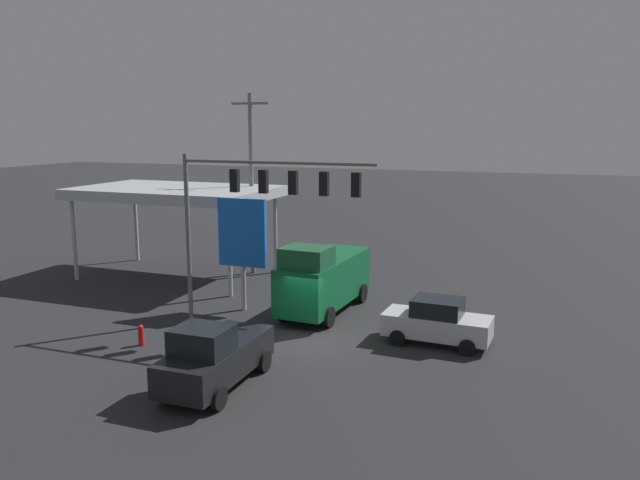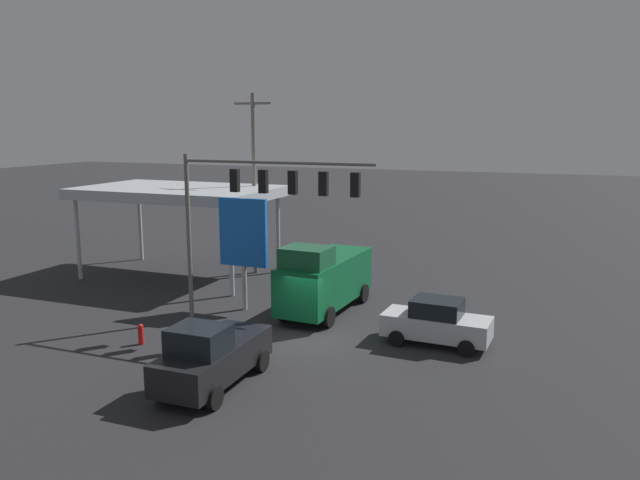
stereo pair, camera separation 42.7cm
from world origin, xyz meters
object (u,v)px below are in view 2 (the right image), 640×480
at_px(pickup_parked, 211,356).
at_px(delivery_truck, 324,278).
at_px(price_sign, 243,235).
at_px(utility_pole, 254,180).
at_px(traffic_signal_assembly, 261,196).
at_px(sedan_waiting, 436,322).
at_px(fire_hydrant, 141,334).

xyz_separation_m(pickup_parked, delivery_truck, (-0.50, -9.60, 0.58)).
bearing_deg(price_sign, delivery_truck, -165.43).
xyz_separation_m(utility_pole, pickup_parked, (-6.38, 15.77, -4.60)).
relative_size(traffic_signal_assembly, sedan_waiting, 1.99).
bearing_deg(utility_pole, delivery_truck, 138.08).
bearing_deg(delivery_truck, pickup_parked, 0.20).
relative_size(utility_pole, delivery_truck, 1.57).
distance_m(sedan_waiting, fire_hydrant, 12.30).
bearing_deg(utility_pole, pickup_parked, 112.01).
height_order(utility_pole, sedan_waiting, utility_pole).
bearing_deg(pickup_parked, sedan_waiting, 137.76).
distance_m(utility_pole, sedan_waiting, 16.19).
bearing_deg(pickup_parked, utility_pole, -158.00).
bearing_deg(traffic_signal_assembly, sedan_waiting, -172.91).
xyz_separation_m(sedan_waiting, delivery_truck, (5.96, -2.49, 0.74)).
xyz_separation_m(traffic_signal_assembly, pickup_parked, (-1.11, 6.17, -4.89)).
height_order(utility_pole, pickup_parked, utility_pole).
xyz_separation_m(traffic_signal_assembly, utility_pole, (5.27, -9.60, -0.29)).
relative_size(traffic_signal_assembly, price_sign, 1.61).
bearing_deg(delivery_truck, sedan_waiting, 70.51).
xyz_separation_m(utility_pole, price_sign, (-3.06, 7.16, -1.98)).
bearing_deg(sedan_waiting, delivery_truck, -19.77).
distance_m(pickup_parked, sedan_waiting, 9.61).
relative_size(pickup_parked, sedan_waiting, 1.16).
xyz_separation_m(traffic_signal_assembly, price_sign, (2.21, -2.44, -2.28)).
xyz_separation_m(traffic_signal_assembly, delivery_truck, (-1.61, -3.43, -4.31)).
distance_m(price_sign, fire_hydrant, 7.04).
xyz_separation_m(price_sign, delivery_truck, (-3.81, -0.99, -2.03)).
distance_m(sedan_waiting, delivery_truck, 6.50).
distance_m(utility_pole, fire_hydrant, 14.25).
bearing_deg(pickup_parked, price_sign, -158.95).
distance_m(traffic_signal_assembly, fire_hydrant, 7.66).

